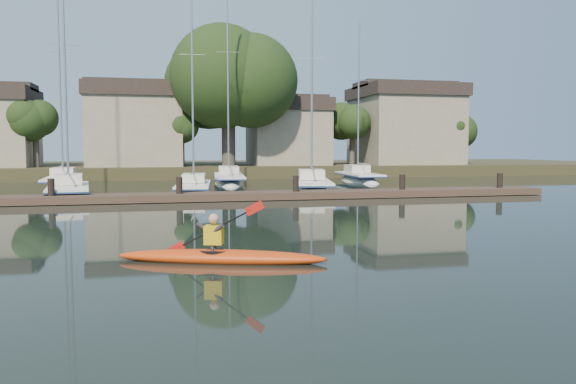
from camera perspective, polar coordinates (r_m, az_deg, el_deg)
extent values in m
plane|color=black|center=(15.24, 2.28, -5.63)|extent=(160.00, 160.00, 0.00)
ellipsoid|color=#B2440D|center=(13.37, -6.81, -6.62)|extent=(4.97, 2.25, 0.38)
cylinder|color=black|center=(13.39, -7.52, -6.08)|extent=(0.95, 0.95, 0.10)
imported|color=#2F2A2D|center=(13.32, -7.54, -4.39)|extent=(0.37, 0.46, 1.09)
cube|color=gold|center=(13.32, -7.54, -4.33)|extent=(0.50, 0.43, 0.45)
sphere|color=tan|center=(13.26, -7.56, -2.72)|extent=(0.25, 0.25, 0.25)
cube|color=#49352A|center=(28.85, -5.00, -0.39)|extent=(34.00, 2.00, 0.35)
cylinder|color=black|center=(29.02, -22.89, -0.51)|extent=(0.32, 0.32, 1.80)
cylinder|color=black|center=(28.59, -10.97, -0.30)|extent=(0.32, 0.32, 1.80)
cylinder|color=black|center=(29.40, 0.80, -0.08)|extent=(0.32, 0.32, 1.80)
cylinder|color=black|center=(31.36, 11.51, 0.12)|extent=(0.32, 0.32, 1.80)
cylinder|color=black|center=(34.27, 20.69, 0.29)|extent=(0.32, 0.32, 1.80)
ellipsoid|color=white|center=(32.70, -21.35, -1.08)|extent=(3.15, 8.83, 1.93)
cube|color=white|center=(32.63, -21.40, 0.52)|extent=(2.86, 7.27, 0.14)
cube|color=navy|center=(32.63, -21.40, 0.38)|extent=(2.96, 7.45, 0.08)
cube|color=beige|center=(33.12, -21.40, 1.23)|extent=(1.70, 2.57, 0.56)
cylinder|color=#9EA0A5|center=(33.06, -21.71, 11.23)|extent=(0.12, 0.12, 12.19)
cylinder|color=#9EA0A5|center=(31.29, -21.51, 1.84)|extent=(0.47, 3.27, 0.08)
cylinder|color=#9EA0A5|center=(33.27, -21.79, 13.73)|extent=(1.62, 0.22, 0.03)
ellipsoid|color=white|center=(33.47, -9.55, -0.65)|extent=(2.82, 8.54, 1.77)
cube|color=white|center=(33.40, -9.57, 0.78)|extent=(2.57, 7.03, 0.13)
cube|color=navy|center=(33.41, -9.57, 0.65)|extent=(2.66, 7.20, 0.07)
cube|color=beige|center=(33.88, -9.54, 1.42)|extent=(1.54, 2.47, 0.51)
cylinder|color=#9EA0A5|center=(33.81, -9.69, 11.18)|extent=(0.11, 0.11, 12.10)
cylinder|color=#9EA0A5|center=(32.11, -9.70, 1.96)|extent=(0.41, 3.17, 0.07)
cylinder|color=#9EA0A5|center=(34.00, -9.73, 13.61)|extent=(1.48, 0.18, 0.03)
ellipsoid|color=white|center=(34.46, 2.42, -0.53)|extent=(4.02, 8.98, 2.07)
cube|color=white|center=(34.39, 2.43, 1.09)|extent=(3.60, 7.43, 0.15)
cube|color=navy|center=(34.40, 2.43, 0.95)|extent=(3.72, 7.61, 0.09)
cube|color=beige|center=(34.89, 2.38, 1.81)|extent=(1.99, 2.70, 0.60)
cylinder|color=#9EA0A5|center=(34.81, 2.44, 11.08)|extent=(0.13, 0.13, 11.96)
cylinder|color=#9EA0A5|center=(33.05, 2.57, 2.46)|extent=(0.77, 3.25, 0.09)
cylinder|color=#9EA0A5|center=(35.00, 2.45, 13.42)|extent=(1.71, 0.39, 0.03)
ellipsoid|color=white|center=(41.45, -21.88, 0.02)|extent=(2.87, 9.63, 2.01)
cube|color=white|center=(41.39, -21.92, 1.34)|extent=(2.65, 7.92, 0.15)
cube|color=navy|center=(41.40, -21.91, 1.22)|extent=(2.74, 8.12, 0.08)
cube|color=beige|center=(41.94, -21.86, 1.91)|extent=(1.66, 2.76, 0.58)
cylinder|color=#9EA0A5|center=(41.90, -22.17, 10.84)|extent=(0.13, 0.13, 13.73)
cylinder|color=#9EA0A5|center=(39.94, -22.13, 2.44)|extent=(0.33, 3.61, 0.08)
cylinder|color=#9EA0A5|center=(42.12, -22.24, 13.07)|extent=(1.69, 0.15, 0.03)
ellipsoid|color=white|center=(42.10, -6.02, 0.40)|extent=(3.11, 10.60, 1.98)
cube|color=white|center=(42.04, -6.03, 1.68)|extent=(2.84, 8.71, 0.15)
cube|color=navy|center=(42.05, -6.03, 1.57)|extent=(2.94, 8.93, 0.08)
cube|color=beige|center=(42.65, -6.06, 2.24)|extent=(1.72, 3.04, 0.57)
cylinder|color=#9EA0A5|center=(42.62, -6.13, 11.63)|extent=(0.13, 0.13, 14.62)
cylinder|color=#9EA0A5|center=(40.44, -5.97, 2.75)|extent=(0.44, 3.96, 0.08)
cylinder|color=#9EA0A5|center=(42.87, -6.15, 13.96)|extent=(1.67, 0.18, 0.03)
ellipsoid|color=white|center=(44.44, 7.18, 0.61)|extent=(2.65, 8.58, 2.01)
cube|color=white|center=(44.39, 7.20, 1.84)|extent=(2.47, 7.05, 0.15)
cube|color=navy|center=(44.39, 7.20, 1.73)|extent=(2.56, 7.23, 0.08)
cube|color=beige|center=(44.86, 7.01, 2.37)|extent=(1.60, 2.45, 0.58)
cylinder|color=#9EA0A5|center=(44.74, 7.18, 9.40)|extent=(0.13, 0.13, 11.66)
cylinder|color=#9EA0A5|center=(43.14, 7.71, 2.88)|extent=(0.25, 3.22, 0.08)
cylinder|color=#9EA0A5|center=(44.88, 7.20, 11.18)|extent=(1.70, 0.12, 0.03)
cube|color=#2E371B|center=(58.64, -9.03, 2.40)|extent=(90.00, 24.00, 1.00)
cube|color=gray|center=(52.53, -15.21, 5.87)|extent=(8.00, 8.00, 6.00)
cube|color=#332924|center=(52.74, -15.29, 9.78)|extent=(8.40, 8.40, 1.20)
cube|color=gray|center=(53.81, -0.06, 5.46)|extent=(7.00, 7.00, 5.00)
cube|color=#332924|center=(53.95, -0.06, 8.75)|extent=(7.35, 7.35, 1.20)
cube|color=gray|center=(57.69, 11.71, 6.05)|extent=(9.00, 9.00, 6.50)
cube|color=#332924|center=(57.92, 11.77, 9.86)|extent=(9.45, 9.45, 1.20)
cylinder|color=#514B41|center=(49.83, -6.06, 5.50)|extent=(1.20, 1.20, 5.00)
sphere|color=black|center=(50.16, -6.11, 11.22)|extent=(8.50, 8.50, 8.50)
cylinder|color=#514B41|center=(51.47, -24.22, 3.98)|extent=(0.48, 0.48, 3.00)
sphere|color=black|center=(51.52, -24.31, 6.76)|extent=(3.40, 3.40, 3.40)
cylinder|color=#514B41|center=(50.01, -10.69, 4.18)|extent=(0.38, 0.38, 2.80)
sphere|color=black|center=(50.04, -10.73, 6.70)|extent=(2.72, 2.72, 2.72)
cylinder|color=#514B41|center=(54.03, 6.53, 4.47)|extent=(0.50, 0.50, 3.20)
sphere|color=black|center=(54.09, 6.56, 7.28)|extent=(3.57, 3.57, 3.57)
cylinder|color=#514B41|center=(56.81, 16.62, 4.01)|extent=(0.41, 0.41, 2.60)
sphere|color=black|center=(56.83, 16.67, 6.18)|extent=(2.89, 2.89, 2.89)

